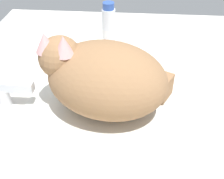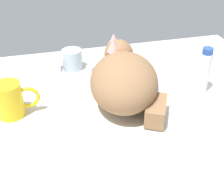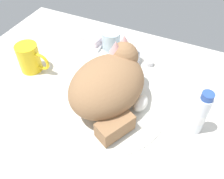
% 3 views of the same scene
% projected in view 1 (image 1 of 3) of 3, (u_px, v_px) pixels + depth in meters
% --- Properties ---
extents(ground_plane, '(1.10, 0.83, 0.03)m').
position_uv_depth(ground_plane, '(107.00, 116.00, 0.62)').
color(ground_plane, silver).
extents(sink_basin, '(0.36, 0.36, 0.01)m').
position_uv_depth(sink_basin, '(107.00, 109.00, 0.61)').
color(sink_basin, silver).
rests_on(sink_basin, ground_plane).
extents(faucet, '(0.14, 0.09, 0.06)m').
position_uv_depth(faucet, '(6.00, 96.00, 0.61)').
color(faucet, silver).
rests_on(faucet, ground_plane).
extents(cat, '(0.24, 0.29, 0.17)m').
position_uv_depth(cat, '(103.00, 77.00, 0.57)').
color(cat, '#936B47').
rests_on(cat, sink_basin).
extents(toothpaste_bottle, '(0.04, 0.04, 0.14)m').
position_uv_depth(toothpaste_bottle, '(109.00, 30.00, 0.78)').
color(toothpaste_bottle, white).
rests_on(toothpaste_bottle, ground_plane).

